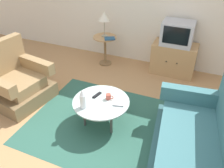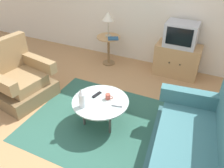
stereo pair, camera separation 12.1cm
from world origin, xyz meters
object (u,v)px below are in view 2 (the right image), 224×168
armchair (19,80)px  vase (82,98)px  couch (193,157)px  television (181,34)px  coffee_table (100,103)px  tv_stand (177,60)px  tv_remote_silver (117,105)px  table_lamp (108,17)px  book (113,38)px  tv_remote_dark (97,95)px  side_table (109,45)px  mug (108,97)px

armchair → vase: bearing=89.6°
couch → television: bearing=9.7°
coffee_table → tv_stand: bearing=70.3°
television → tv_remote_silver: (-0.41, -1.87, -0.42)m
table_lamp → tv_stand: bearing=6.3°
television → book: size_ratio=2.26×
tv_remote_dark → table_lamp: bearing=-145.7°
armchair → tv_remote_dark: size_ratio=5.89×
couch → side_table: (-2.04, 2.06, 0.13)m
side_table → book: 0.25m
vase → tv_remote_dark: (0.05, 0.31, -0.13)m
side_table → coffee_table: bearing=-67.5°
side_table → tv_stand: tv_stand is taller
armchair → television: television is taller
armchair → tv_remote_dark: (1.42, 0.08, 0.09)m
table_lamp → mug: bearing=-64.0°
tv_remote_silver → book: book is taller
armchair → coffee_table: size_ratio=1.25×
armchair → book: bearing=158.4°
couch → side_table: couch is taller
coffee_table → armchair: bearing=179.7°
tv_stand → vase: bearing=-111.6°
tv_remote_silver → television: bearing=64.6°
couch → table_lamp: bearing=37.9°
couch → tv_stand: bearing=9.7°
side_table → television: bearing=6.6°
tv_stand → table_lamp: table_lamp is taller
table_lamp → tv_remote_dark: size_ratio=2.91×
television → vase: size_ratio=1.98×
side_table → tv_stand: 1.40m
side_table → table_lamp: table_lamp is taller
armchair → couch: (2.86, -0.36, -0.01)m
couch → tv_stand: 2.32m
armchair → tv_stand: 2.89m
coffee_table → side_table: size_ratio=1.31×
table_lamp → tv_remote_silver: size_ratio=3.26×
television → table_lamp: bearing=-174.0°
coffee_table → book: book is taller
armchair → couch: size_ratio=0.54×
mug → tv_remote_dark: 0.19m
couch → vase: bearing=78.1°
mug → couch: bearing=-19.4°
coffee_table → tv_remote_dark: bearing=139.0°
tv_stand → table_lamp: (-1.39, -0.15, 0.69)m
side_table → television: television is taller
tv_remote_dark → coffee_table: bearing=62.6°
coffee_table → tv_remote_dark: 0.15m
tv_stand → television: television is taller
couch → tv_stand: size_ratio=2.24×
armchair → table_lamp: (0.81, 1.72, 0.68)m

